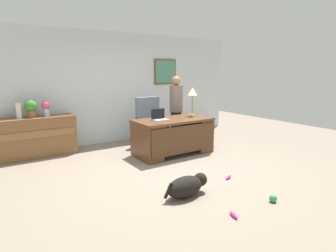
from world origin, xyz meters
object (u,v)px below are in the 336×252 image
Objects in this scene: desk at (174,135)px; person_standing at (176,109)px; armchair at (151,125)px; potted_plant at (31,108)px; desk_lamp at (192,93)px; credenza at (36,137)px; dog_toy_bone at (228,177)px; vase_empty at (19,111)px; dog_toy_ball at (273,198)px; dog_lying at (187,186)px; vase_with_flowers at (46,108)px; dog_toy_plush at (234,215)px; laptop at (159,117)px.

person_standing is (0.59, 0.75, 0.44)m from desk.
potted_plant reaches higher than armchair.
person_standing is at bearing 90.68° from desk_lamp.
credenza is 2.43× the size of desk_lamp.
desk is 1.73m from dog_toy_bone.
armchair is at bearing -12.28° from vase_empty.
dog_toy_ball is at bearing -105.46° from desk_lamp.
dog_lying is 2.15× the size of potted_plant.
person_standing is 2.94m from vase_with_flowers.
dog_lying is at bearing -122.37° from person_standing.
credenza is at bearing 167.03° from person_standing.
credenza is 4.92× the size of vase_with_flowers.
desk is 2.66m from dog_toy_ball.
credenza is 2.50m from armchair.
vase_with_flowers reaches higher than dog_toy_plush.
dog_lying is at bearing -129.98° from desk_lamp.
desk is at bearing 60.30° from dog_lying.
potted_plant is at bearing 120.05° from dog_toy_ball.
credenza is 0.62m from potted_plant.
credenza is 8.85× the size of dog_toy_plush.
dog_lying is 3.72m from potted_plant.
desk reaches higher than dog_lying.
credenza is at bearing 147.93° from laptop.
desk is 9.40× the size of dog_toy_plush.
vase_empty reaches higher than dog_toy_plush.
armchair reaches higher than vase_with_flowers.
desk is 2.12m from dog_lying.
person_standing is 9.37× the size of dog_toy_bone.
armchair is 0.74m from person_standing.
dog_lying is at bearing -171.84° from dog_toy_bone.
desk reaches higher than dog_toy_bone.
vase_empty is at bearing 122.36° from dog_toy_ball.
desk_lamp is 1.79× the size of potted_plant.
desk_lamp is (1.64, 1.96, 1.12)m from dog_lying.
dog_lying is at bearing 137.29° from dog_toy_ball.
armchair is at bearing -13.35° from potted_plant.
desk_lamp reaches higher than dog_lying.
dog_toy_bone is (2.20, -3.15, -0.99)m from vase_with_flowers.
armchair is at bearing -15.01° from vase_with_flowers.
laptop is at bearing 163.10° from desk.
desk_lamp is 3.38m from dog_toy_plush.
laptop is 2.84m from dog_toy_ball.
dog_lying is (-0.99, -2.70, -0.35)m from armchair.
dog_lying is at bearing -62.39° from vase_empty.
dog_lying is 1.20× the size of desk_lamp.
potted_plant is (-0.05, 0.00, 0.62)m from credenza.
person_standing is at bearing -12.80° from potted_plant.
vase_with_flowers is (-2.84, 0.71, 0.17)m from person_standing.
laptop is 1.04× the size of vase_empty.
vase_with_flowers is at bearing 146.99° from desk.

